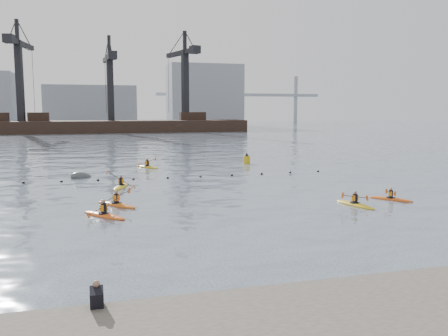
{
  "coord_description": "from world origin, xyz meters",
  "views": [
    {
      "loc": [
        -5.53,
        -19.25,
        6.14
      ],
      "look_at": [
        1.76,
        6.49,
        2.8
      ],
      "focal_mm": 38.0,
      "sensor_mm": 36.0,
      "label": 1
    }
  ],
  "objects_px": {
    "kayaker_2": "(116,204)",
    "nav_buoy": "(247,160)",
    "kayaker_1": "(355,204)",
    "kayaker_5": "(147,167)",
    "mooring_buoy": "(81,178)",
    "kayaker_0": "(104,215)",
    "kayaker_4": "(391,199)",
    "kayaker_3": "(121,186)"
  },
  "relations": [
    {
      "from": "kayaker_0",
      "to": "nav_buoy",
      "type": "bearing_deg",
      "value": 16.51
    },
    {
      "from": "kayaker_3",
      "to": "mooring_buoy",
      "type": "height_order",
      "value": "kayaker_3"
    },
    {
      "from": "kayaker_4",
      "to": "kayaker_5",
      "type": "xyz_separation_m",
      "value": [
        -13.82,
        22.5,
        0.02
      ]
    },
    {
      "from": "kayaker_2",
      "to": "kayaker_0",
      "type": "bearing_deg",
      "value": -143.79
    },
    {
      "from": "mooring_buoy",
      "to": "kayaker_4",
      "type": "bearing_deg",
      "value": -39.42
    },
    {
      "from": "kayaker_2",
      "to": "kayaker_3",
      "type": "height_order",
      "value": "kayaker_3"
    },
    {
      "from": "kayaker_4",
      "to": "kayaker_5",
      "type": "height_order",
      "value": "kayaker_5"
    },
    {
      "from": "kayaker_4",
      "to": "nav_buoy",
      "type": "relative_size",
      "value": 1.88
    },
    {
      "from": "kayaker_1",
      "to": "nav_buoy",
      "type": "bearing_deg",
      "value": 74.81
    },
    {
      "from": "kayaker_4",
      "to": "kayaker_5",
      "type": "bearing_deg",
      "value": -96.17
    },
    {
      "from": "nav_buoy",
      "to": "kayaker_5",
      "type": "bearing_deg",
      "value": -176.79
    },
    {
      "from": "kayaker_2",
      "to": "kayaker_5",
      "type": "relative_size",
      "value": 0.95
    },
    {
      "from": "kayaker_0",
      "to": "nav_buoy",
      "type": "relative_size",
      "value": 2.19
    },
    {
      "from": "kayaker_0",
      "to": "kayaker_5",
      "type": "xyz_separation_m",
      "value": [
        5.09,
        22.33,
        0.0
      ]
    },
    {
      "from": "mooring_buoy",
      "to": "kayaker_2",
      "type": "bearing_deg",
      "value": -80.23
    },
    {
      "from": "kayaker_5",
      "to": "nav_buoy",
      "type": "relative_size",
      "value": 2.33
    },
    {
      "from": "kayaker_4",
      "to": "nav_buoy",
      "type": "height_order",
      "value": "nav_buoy"
    },
    {
      "from": "kayaker_4",
      "to": "nav_buoy",
      "type": "bearing_deg",
      "value": -121.39
    },
    {
      "from": "kayaker_3",
      "to": "nav_buoy",
      "type": "height_order",
      "value": "kayaker_3"
    },
    {
      "from": "kayaker_1",
      "to": "kayaker_2",
      "type": "distance_m",
      "value": 15.28
    },
    {
      "from": "nav_buoy",
      "to": "kayaker_3",
      "type": "bearing_deg",
      "value": -139.09
    },
    {
      "from": "kayaker_3",
      "to": "kayaker_5",
      "type": "bearing_deg",
      "value": 94.58
    },
    {
      "from": "kayaker_2",
      "to": "kayaker_5",
      "type": "height_order",
      "value": "kayaker_5"
    },
    {
      "from": "kayaker_1",
      "to": "mooring_buoy",
      "type": "bearing_deg",
      "value": 120.48
    },
    {
      "from": "kayaker_1",
      "to": "kayaker_5",
      "type": "height_order",
      "value": "kayaker_5"
    },
    {
      "from": "kayaker_3",
      "to": "mooring_buoy",
      "type": "distance_m",
      "value": 7.12
    },
    {
      "from": "kayaker_1",
      "to": "kayaker_3",
      "type": "relative_size",
      "value": 0.99
    },
    {
      "from": "kayaker_3",
      "to": "kayaker_4",
      "type": "xyz_separation_m",
      "value": [
        17.29,
        -10.37,
        -0.01
      ]
    },
    {
      "from": "kayaker_2",
      "to": "nav_buoy",
      "type": "xyz_separation_m",
      "value": [
        15.48,
        20.02,
        0.33
      ]
    },
    {
      "from": "kayaker_2",
      "to": "mooring_buoy",
      "type": "relative_size",
      "value": 1.55
    },
    {
      "from": "kayaker_1",
      "to": "kayaker_4",
      "type": "relative_size",
      "value": 1.25
    },
    {
      "from": "kayaker_1",
      "to": "kayaker_5",
      "type": "distance_m",
      "value": 25.72
    },
    {
      "from": "kayaker_0",
      "to": "kayaker_3",
      "type": "bearing_deg",
      "value": 42.93
    },
    {
      "from": "kayaker_0",
      "to": "mooring_buoy",
      "type": "xyz_separation_m",
      "value": [
        -1.5,
        16.6,
        -0.11
      ]
    },
    {
      "from": "kayaker_1",
      "to": "kayaker_4",
      "type": "height_order",
      "value": "kayaker_1"
    },
    {
      "from": "nav_buoy",
      "to": "kayaker_0",
      "type": "bearing_deg",
      "value": -125.44
    },
    {
      "from": "kayaker_0",
      "to": "kayaker_5",
      "type": "distance_m",
      "value": 22.9
    },
    {
      "from": "kayaker_1",
      "to": "kayaker_2",
      "type": "height_order",
      "value": "kayaker_2"
    },
    {
      "from": "kayaker_5",
      "to": "nav_buoy",
      "type": "height_order",
      "value": "nav_buoy"
    },
    {
      "from": "mooring_buoy",
      "to": "kayaker_1",
      "type": "bearing_deg",
      "value": -46.16
    },
    {
      "from": "kayaker_0",
      "to": "kayaker_1",
      "type": "bearing_deg",
      "value": -42.34
    },
    {
      "from": "kayaker_2",
      "to": "kayaker_4",
      "type": "height_order",
      "value": "kayaker_2"
    }
  ]
}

